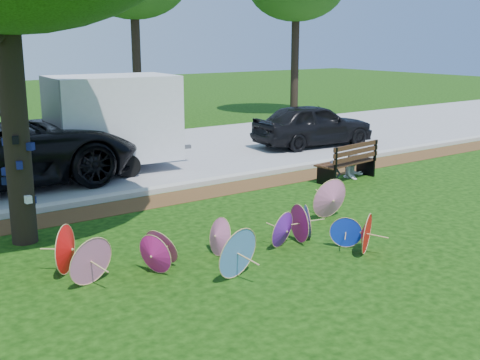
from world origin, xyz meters
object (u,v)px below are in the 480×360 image
object	(u,v)px
person_left	(334,161)
cargo_trailer	(114,118)
dark_pickup	(313,125)
person_right	(354,153)
park_bench	(345,161)
parasol_pile	(239,234)

from	to	relation	value
person_left	cargo_trailer	bearing A→B (deg)	155.60
dark_pickup	person_left	bearing A→B (deg)	149.92
person_right	dark_pickup	bearing A→B (deg)	61.95
dark_pickup	person_left	world-z (taller)	dark_pickup
park_bench	person_right	world-z (taller)	person_right
parasol_pile	park_bench	world-z (taller)	park_bench
person_left	parasol_pile	bearing A→B (deg)	-125.93
dark_pickup	person_left	size ratio (longest dim) A/B	4.07
cargo_trailer	park_bench	xyz separation A→B (m)	(4.26, -4.42, -0.94)
park_bench	person_right	distance (m)	0.39
dark_pickup	cargo_trailer	xyz separation A→B (m)	(-6.90, 0.31, 0.72)
dark_pickup	person_right	bearing A→B (deg)	156.87
person_right	cargo_trailer	bearing A→B (deg)	137.87
dark_pickup	park_bench	xyz separation A→B (m)	(-2.64, -4.11, -0.23)
dark_pickup	park_bench	world-z (taller)	dark_pickup
parasol_pile	person_right	world-z (taller)	person_right
parasol_pile	park_bench	xyz separation A→B (m)	(5.32, 2.86, 0.11)
cargo_trailer	person_left	xyz separation A→B (m)	(3.91, -4.37, -0.91)
dark_pickup	parasol_pile	bearing A→B (deg)	137.44
dark_pickup	person_right	distance (m)	4.66
cargo_trailer	person_right	world-z (taller)	cargo_trailer
park_bench	parasol_pile	bearing A→B (deg)	-159.45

